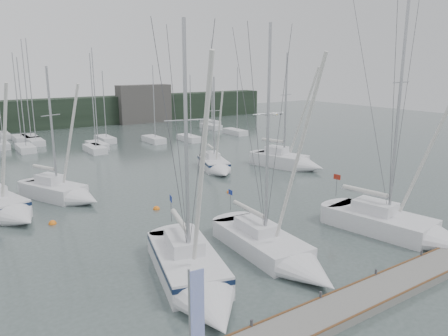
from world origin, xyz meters
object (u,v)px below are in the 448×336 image
(sailboat_near_center, at_px, (282,255))
(sailboat_mid_e, at_px, (293,162))
(buoy_a, at_px, (156,209))
(buoy_c, at_px, (53,224))
(sailboat_mid_b, at_px, (67,194))
(buoy_b, at_px, (230,193))
(sailboat_near_right, at_px, (411,231))
(sailboat_near_left, at_px, (196,279))
(dock_banner, at_px, (195,311))
(sailboat_mid_a, at_px, (5,209))
(sailboat_mid_d, at_px, (217,167))

(sailboat_near_center, bearing_deg, sailboat_mid_e, 50.07)
(buoy_a, distance_m, buoy_c, 7.47)
(sailboat_mid_b, height_order, buoy_b, sailboat_mid_b)
(sailboat_near_right, bearing_deg, sailboat_near_left, 161.62)
(dock_banner, bearing_deg, buoy_c, 96.07)
(sailboat_mid_e, distance_m, buoy_a, 18.39)
(sailboat_mid_a, distance_m, sailboat_mid_d, 20.48)
(sailboat_mid_a, bearing_deg, buoy_c, -69.10)
(sailboat_mid_b, relative_size, buoy_c, 21.22)
(sailboat_mid_d, distance_m, sailboat_mid_e, 8.20)
(sailboat_mid_a, relative_size, dock_banner, 3.03)
(sailboat_mid_e, xyz_separation_m, buoy_c, (-25.28, -2.93, -0.63))
(sailboat_near_center, height_order, dock_banner, sailboat_near_center)
(sailboat_mid_e, bearing_deg, sailboat_mid_b, 159.15)
(buoy_c, distance_m, dock_banner, 19.08)
(sailboat_near_right, relative_size, sailboat_mid_e, 1.29)
(buoy_b, height_order, dock_banner, dock_banner)
(sailboat_near_center, relative_size, sailboat_near_right, 0.85)
(sailboat_near_right, relative_size, dock_banner, 4.24)
(sailboat_near_center, bearing_deg, sailboat_mid_b, 114.50)
(sailboat_near_left, distance_m, buoy_b, 16.83)
(sailboat_mid_b, distance_m, dock_banner, 23.93)
(sailboat_near_left, relative_size, buoy_a, 27.05)
(buoy_a, height_order, buoy_c, buoy_c)
(sailboat_mid_d, bearing_deg, buoy_b, -97.16)
(sailboat_mid_a, bearing_deg, dock_banner, -98.42)
(sailboat_near_right, height_order, buoy_c, sailboat_near_right)
(sailboat_near_right, xyz_separation_m, sailboat_mid_e, (7.13, 18.56, 0.05))
(sailboat_near_right, relative_size, sailboat_mid_a, 1.40)
(sailboat_near_left, distance_m, dock_banner, 6.60)
(sailboat_mid_a, height_order, buoy_a, sailboat_mid_a)
(sailboat_near_right, height_order, buoy_a, sailboat_near_right)
(sailboat_near_left, xyz_separation_m, sailboat_mid_e, (21.67, 16.43, 0.03))
(sailboat_near_center, height_order, sailboat_mid_d, sailboat_near_center)
(sailboat_mid_a, distance_m, buoy_a, 10.88)
(sailboat_mid_b, height_order, buoy_a, sailboat_mid_b)
(sailboat_mid_b, distance_m, buoy_b, 13.49)
(sailboat_mid_b, relative_size, sailboat_mid_e, 0.89)
(sailboat_near_right, height_order, dock_banner, sailboat_near_right)
(sailboat_near_right, distance_m, dock_banner, 18.15)
(sailboat_near_center, relative_size, dock_banner, 3.59)
(sailboat_mid_a, height_order, dock_banner, sailboat_mid_a)
(sailboat_near_right, bearing_deg, sailboat_near_center, 157.69)
(sailboat_near_right, bearing_deg, sailboat_mid_e, 58.96)
(sailboat_near_left, relative_size, sailboat_near_center, 1.00)
(sailboat_near_left, bearing_deg, sailboat_near_center, 13.72)
(sailboat_mid_a, height_order, sailboat_mid_d, sailboat_mid_a)
(sailboat_near_center, height_order, sailboat_mid_b, sailboat_near_center)
(sailboat_mid_b, bearing_deg, sailboat_near_center, -94.72)
(sailboat_mid_e, height_order, buoy_b, sailboat_mid_e)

